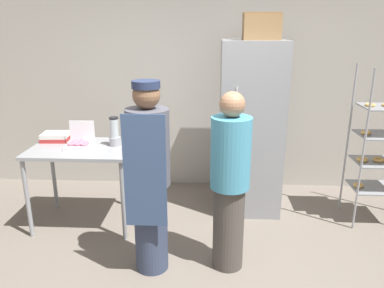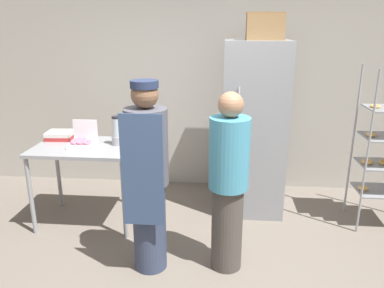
{
  "view_description": "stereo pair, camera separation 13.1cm",
  "coord_description": "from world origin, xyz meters",
  "px_view_note": "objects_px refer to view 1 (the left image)",
  "views": [
    {
      "loc": [
        0.12,
        -2.47,
        2.06
      ],
      "look_at": [
        -0.05,
        0.78,
        1.05
      ],
      "focal_mm": 35.0,
      "sensor_mm": 36.0,
      "label": 1
    },
    {
      "loc": [
        0.25,
        -2.46,
        2.06
      ],
      "look_at": [
        -0.05,
        0.78,
        1.05
      ],
      "focal_mm": 35.0,
      "sensor_mm": 36.0,
      "label": 2
    }
  ],
  "objects_px": {
    "cardboard_storage_box": "(262,27)",
    "person_baker": "(149,177)",
    "blender_pitcher": "(115,133)",
    "baking_rack": "(380,148)",
    "donut_box": "(79,144)",
    "binder_stack": "(56,137)",
    "refrigerator": "(250,128)",
    "person_customer": "(230,182)"
  },
  "relations": [
    {
      "from": "cardboard_storage_box",
      "to": "person_baker",
      "type": "relative_size",
      "value": 0.23
    },
    {
      "from": "blender_pitcher",
      "to": "person_baker",
      "type": "xyz_separation_m",
      "value": [
        0.5,
        -0.85,
        -0.14
      ]
    },
    {
      "from": "baking_rack",
      "to": "donut_box",
      "type": "distance_m",
      "value": 3.17
    },
    {
      "from": "cardboard_storage_box",
      "to": "person_baker",
      "type": "height_order",
      "value": "cardboard_storage_box"
    },
    {
      "from": "blender_pitcher",
      "to": "binder_stack",
      "type": "height_order",
      "value": "blender_pitcher"
    },
    {
      "from": "baking_rack",
      "to": "donut_box",
      "type": "height_order",
      "value": "baking_rack"
    },
    {
      "from": "baking_rack",
      "to": "cardboard_storage_box",
      "type": "relative_size",
      "value": 4.42
    },
    {
      "from": "blender_pitcher",
      "to": "cardboard_storage_box",
      "type": "relative_size",
      "value": 0.8
    },
    {
      "from": "binder_stack",
      "to": "cardboard_storage_box",
      "type": "distance_m",
      "value": 2.5
    },
    {
      "from": "refrigerator",
      "to": "donut_box",
      "type": "bearing_deg",
      "value": -163.56
    },
    {
      "from": "blender_pitcher",
      "to": "person_customer",
      "type": "xyz_separation_m",
      "value": [
        1.17,
        -0.78,
        -0.2
      ]
    },
    {
      "from": "baking_rack",
      "to": "blender_pitcher",
      "type": "relative_size",
      "value": 5.53
    },
    {
      "from": "cardboard_storage_box",
      "to": "person_customer",
      "type": "relative_size",
      "value": 0.24
    },
    {
      "from": "baking_rack",
      "to": "person_baker",
      "type": "distance_m",
      "value": 2.53
    },
    {
      "from": "donut_box",
      "to": "cardboard_storage_box",
      "type": "bearing_deg",
      "value": 13.73
    },
    {
      "from": "binder_stack",
      "to": "person_customer",
      "type": "xyz_separation_m",
      "value": [
        1.87,
        -0.92,
        -0.11
      ]
    },
    {
      "from": "refrigerator",
      "to": "person_baker",
      "type": "xyz_separation_m",
      "value": [
        -0.95,
        -1.26,
        -0.1
      ]
    },
    {
      "from": "blender_pitcher",
      "to": "cardboard_storage_box",
      "type": "bearing_deg",
      "value": 12.63
    },
    {
      "from": "blender_pitcher",
      "to": "binder_stack",
      "type": "distance_m",
      "value": 0.72
    },
    {
      "from": "blender_pitcher",
      "to": "cardboard_storage_box",
      "type": "distance_m",
      "value": 1.88
    },
    {
      "from": "refrigerator",
      "to": "person_baker",
      "type": "relative_size",
      "value": 1.16
    },
    {
      "from": "cardboard_storage_box",
      "to": "person_customer",
      "type": "xyz_separation_m",
      "value": [
        -0.34,
        -1.11,
        -1.26
      ]
    },
    {
      "from": "person_customer",
      "to": "refrigerator",
      "type": "bearing_deg",
      "value": 76.82
    },
    {
      "from": "refrigerator",
      "to": "cardboard_storage_box",
      "type": "xyz_separation_m",
      "value": [
        0.06,
        -0.08,
        1.1
      ]
    },
    {
      "from": "donut_box",
      "to": "person_customer",
      "type": "xyz_separation_m",
      "value": [
        1.51,
        -0.66,
        -0.11
      ]
    },
    {
      "from": "person_baker",
      "to": "binder_stack",
      "type": "bearing_deg",
      "value": 140.19
    },
    {
      "from": "binder_stack",
      "to": "person_customer",
      "type": "bearing_deg",
      "value": -26.25
    },
    {
      "from": "baking_rack",
      "to": "binder_stack",
      "type": "relative_size",
      "value": 5.74
    },
    {
      "from": "refrigerator",
      "to": "person_customer",
      "type": "distance_m",
      "value": 1.23
    },
    {
      "from": "baking_rack",
      "to": "person_customer",
      "type": "distance_m",
      "value": 1.89
    },
    {
      "from": "baking_rack",
      "to": "cardboard_storage_box",
      "type": "height_order",
      "value": "cardboard_storage_box"
    },
    {
      "from": "refrigerator",
      "to": "blender_pitcher",
      "type": "relative_size",
      "value": 6.3
    },
    {
      "from": "donut_box",
      "to": "cardboard_storage_box",
      "type": "distance_m",
      "value": 2.23
    },
    {
      "from": "baking_rack",
      "to": "blender_pitcher",
      "type": "bearing_deg",
      "value": -176.64
    },
    {
      "from": "refrigerator",
      "to": "binder_stack",
      "type": "distance_m",
      "value": 2.17
    },
    {
      "from": "blender_pitcher",
      "to": "person_baker",
      "type": "height_order",
      "value": "person_baker"
    },
    {
      "from": "baking_rack",
      "to": "person_customer",
      "type": "xyz_separation_m",
      "value": [
        -1.64,
        -0.94,
        -0.02
      ]
    },
    {
      "from": "person_customer",
      "to": "donut_box",
      "type": "bearing_deg",
      "value": 156.38
    },
    {
      "from": "donut_box",
      "to": "baking_rack",
      "type": "bearing_deg",
      "value": 5.06
    },
    {
      "from": "cardboard_storage_box",
      "to": "binder_stack",
      "type": "bearing_deg",
      "value": -175.01
    },
    {
      "from": "refrigerator",
      "to": "person_baker",
      "type": "height_order",
      "value": "refrigerator"
    },
    {
      "from": "refrigerator",
      "to": "blender_pitcher",
      "type": "height_order",
      "value": "refrigerator"
    }
  ]
}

